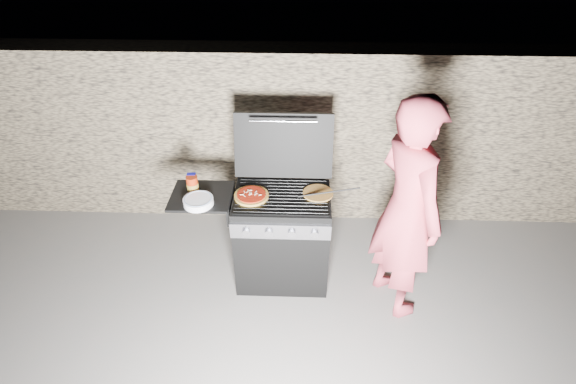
{
  "coord_description": "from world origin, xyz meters",
  "views": [
    {
      "loc": [
        0.16,
        -2.98,
        3.07
      ],
      "look_at": [
        0.05,
        0.0,
        0.95
      ],
      "focal_mm": 28.0,
      "sensor_mm": 36.0,
      "label": 1
    }
  ],
  "objects_px": {
    "pizza_topped": "(251,195)",
    "sauce_jar": "(192,184)",
    "gas_grill": "(254,237)",
    "person": "(407,211)"
  },
  "relations": [
    {
      "from": "pizza_topped",
      "to": "person",
      "type": "bearing_deg",
      "value": -9.61
    },
    {
      "from": "pizza_topped",
      "to": "gas_grill",
      "type": "bearing_deg",
      "value": 92.18
    },
    {
      "from": "gas_grill",
      "to": "sauce_jar",
      "type": "bearing_deg",
      "value": 174.61
    },
    {
      "from": "pizza_topped",
      "to": "person",
      "type": "height_order",
      "value": "person"
    },
    {
      "from": "sauce_jar",
      "to": "person",
      "type": "relative_size",
      "value": 0.08
    },
    {
      "from": "sauce_jar",
      "to": "person",
      "type": "bearing_deg",
      "value": -9.12
    },
    {
      "from": "gas_grill",
      "to": "sauce_jar",
      "type": "xyz_separation_m",
      "value": [
        -0.49,
        0.05,
        0.52
      ]
    },
    {
      "from": "gas_grill",
      "to": "person",
      "type": "distance_m",
      "value": 1.34
    },
    {
      "from": "sauce_jar",
      "to": "gas_grill",
      "type": "bearing_deg",
      "value": -5.39
    },
    {
      "from": "pizza_topped",
      "to": "sauce_jar",
      "type": "distance_m",
      "value": 0.5
    }
  ]
}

